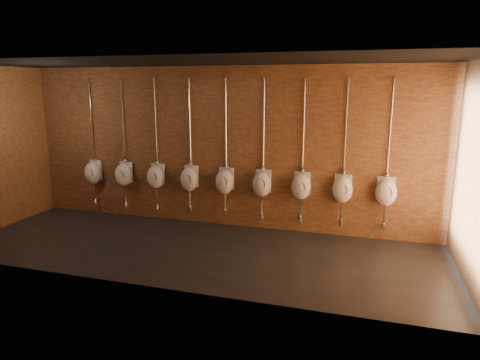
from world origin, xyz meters
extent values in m
plane|color=black|center=(0.00, 0.00, 0.00)|extent=(8.50, 8.50, 0.00)
cube|color=black|center=(0.00, 0.00, 3.20)|extent=(8.50, 3.00, 0.04)
cube|color=#996237|center=(0.00, 1.50, 1.60)|extent=(8.50, 0.04, 3.20)
cube|color=#996237|center=(0.00, -1.50, 1.60)|extent=(8.50, 0.04, 3.20)
cube|color=#996237|center=(4.25, 0.00, 1.60)|extent=(0.04, 3.00, 3.20)
ellipsoid|color=white|center=(-2.99, 1.36, 0.94)|extent=(0.43, 0.39, 0.50)
cube|color=white|center=(-2.99, 1.48, 0.99)|extent=(0.32, 0.10, 0.45)
cylinder|color=#A2A2A2|center=(-2.99, 1.23, 0.97)|extent=(0.22, 0.06, 0.22)
cylinder|color=silver|center=(-2.99, 1.46, 2.07)|extent=(0.03, 0.03, 1.77)
sphere|color=silver|center=(-2.99, 1.45, 1.24)|extent=(0.09, 0.09, 0.09)
cylinder|color=silver|center=(-2.99, 1.46, 2.95)|extent=(0.06, 0.06, 0.01)
cylinder|color=silver|center=(-2.99, 1.36, 0.55)|extent=(0.04, 0.04, 0.39)
cylinder|color=silver|center=(-2.99, 1.36, 0.30)|extent=(0.09, 0.09, 0.12)
cylinder|color=silver|center=(-2.99, 1.44, 0.30)|extent=(0.04, 0.16, 0.04)
ellipsoid|color=white|center=(-2.23, 1.36, 0.94)|extent=(0.43, 0.39, 0.50)
cube|color=white|center=(-2.23, 1.48, 0.99)|extent=(0.32, 0.10, 0.45)
cylinder|color=#A2A2A2|center=(-2.23, 1.23, 0.97)|extent=(0.22, 0.06, 0.22)
cylinder|color=silver|center=(-2.23, 1.46, 2.07)|extent=(0.03, 0.03, 1.77)
sphere|color=silver|center=(-2.23, 1.45, 1.24)|extent=(0.09, 0.09, 0.09)
cylinder|color=silver|center=(-2.23, 1.46, 2.95)|extent=(0.06, 0.06, 0.01)
cylinder|color=silver|center=(-2.23, 1.36, 0.55)|extent=(0.04, 0.04, 0.39)
cylinder|color=silver|center=(-2.23, 1.36, 0.30)|extent=(0.09, 0.09, 0.12)
cylinder|color=silver|center=(-2.23, 1.44, 0.30)|extent=(0.04, 0.16, 0.04)
ellipsoid|color=white|center=(-1.46, 1.36, 0.94)|extent=(0.43, 0.39, 0.50)
cube|color=white|center=(-1.46, 1.48, 0.99)|extent=(0.32, 0.10, 0.45)
cylinder|color=#A2A2A2|center=(-1.46, 1.23, 0.97)|extent=(0.22, 0.06, 0.22)
cylinder|color=silver|center=(-1.46, 1.46, 2.07)|extent=(0.03, 0.03, 1.77)
sphere|color=silver|center=(-1.46, 1.45, 1.24)|extent=(0.09, 0.09, 0.09)
cylinder|color=silver|center=(-1.46, 1.46, 2.95)|extent=(0.06, 0.06, 0.01)
cylinder|color=silver|center=(-1.46, 1.36, 0.55)|extent=(0.04, 0.04, 0.39)
cylinder|color=silver|center=(-1.46, 1.36, 0.30)|extent=(0.09, 0.09, 0.12)
cylinder|color=silver|center=(-1.46, 1.44, 0.30)|extent=(0.04, 0.16, 0.04)
ellipsoid|color=white|center=(-0.69, 1.36, 0.94)|extent=(0.43, 0.39, 0.50)
cube|color=white|center=(-0.69, 1.48, 0.99)|extent=(0.32, 0.10, 0.45)
cylinder|color=#A2A2A2|center=(-0.69, 1.23, 0.97)|extent=(0.22, 0.06, 0.22)
cylinder|color=silver|center=(-0.69, 1.46, 2.07)|extent=(0.03, 0.03, 1.77)
sphere|color=silver|center=(-0.69, 1.45, 1.24)|extent=(0.09, 0.09, 0.09)
cylinder|color=silver|center=(-0.69, 1.46, 2.95)|extent=(0.06, 0.06, 0.01)
cylinder|color=silver|center=(-0.69, 1.36, 0.55)|extent=(0.04, 0.04, 0.39)
cylinder|color=silver|center=(-0.69, 1.36, 0.30)|extent=(0.09, 0.09, 0.12)
cylinder|color=silver|center=(-0.69, 1.44, 0.30)|extent=(0.04, 0.16, 0.04)
ellipsoid|color=white|center=(0.08, 1.36, 0.94)|extent=(0.43, 0.39, 0.50)
cube|color=white|center=(0.08, 1.48, 0.99)|extent=(0.32, 0.10, 0.45)
cylinder|color=#A2A2A2|center=(0.08, 1.23, 0.97)|extent=(0.22, 0.06, 0.22)
cylinder|color=silver|center=(0.08, 1.46, 2.07)|extent=(0.03, 0.03, 1.77)
sphere|color=silver|center=(0.08, 1.45, 1.24)|extent=(0.09, 0.09, 0.09)
cylinder|color=silver|center=(0.08, 1.46, 2.95)|extent=(0.06, 0.06, 0.01)
cylinder|color=silver|center=(0.08, 1.36, 0.55)|extent=(0.04, 0.04, 0.39)
cylinder|color=silver|center=(0.08, 1.36, 0.30)|extent=(0.09, 0.09, 0.12)
cylinder|color=silver|center=(0.08, 1.44, 0.30)|extent=(0.04, 0.16, 0.04)
ellipsoid|color=white|center=(0.84, 1.36, 0.94)|extent=(0.43, 0.39, 0.50)
cube|color=white|center=(0.84, 1.48, 0.99)|extent=(0.32, 0.10, 0.45)
cylinder|color=#A2A2A2|center=(0.84, 1.23, 0.97)|extent=(0.22, 0.06, 0.22)
cylinder|color=silver|center=(0.84, 1.46, 2.07)|extent=(0.03, 0.03, 1.77)
sphere|color=silver|center=(0.84, 1.45, 1.24)|extent=(0.09, 0.09, 0.09)
cylinder|color=silver|center=(0.84, 1.46, 2.95)|extent=(0.06, 0.06, 0.01)
cylinder|color=silver|center=(0.84, 1.36, 0.55)|extent=(0.04, 0.04, 0.39)
cylinder|color=silver|center=(0.84, 1.36, 0.30)|extent=(0.09, 0.09, 0.12)
cylinder|color=silver|center=(0.84, 1.44, 0.30)|extent=(0.04, 0.16, 0.04)
ellipsoid|color=white|center=(1.61, 1.36, 0.94)|extent=(0.43, 0.39, 0.50)
cube|color=white|center=(1.61, 1.48, 0.99)|extent=(0.32, 0.10, 0.45)
cylinder|color=#A2A2A2|center=(1.61, 1.23, 0.97)|extent=(0.22, 0.06, 0.22)
cylinder|color=silver|center=(1.61, 1.46, 2.07)|extent=(0.03, 0.03, 1.77)
sphere|color=silver|center=(1.61, 1.45, 1.24)|extent=(0.09, 0.09, 0.09)
cylinder|color=silver|center=(1.61, 1.46, 2.95)|extent=(0.06, 0.06, 0.01)
cylinder|color=silver|center=(1.61, 1.36, 0.55)|extent=(0.04, 0.04, 0.39)
cylinder|color=silver|center=(1.61, 1.36, 0.30)|extent=(0.09, 0.09, 0.12)
cylinder|color=silver|center=(1.61, 1.44, 0.30)|extent=(0.04, 0.16, 0.04)
ellipsoid|color=white|center=(2.38, 1.36, 0.94)|extent=(0.43, 0.39, 0.50)
cube|color=white|center=(2.38, 1.48, 0.99)|extent=(0.32, 0.10, 0.45)
cylinder|color=#A2A2A2|center=(2.38, 1.23, 0.97)|extent=(0.22, 0.06, 0.22)
cylinder|color=silver|center=(2.38, 1.46, 2.07)|extent=(0.03, 0.03, 1.77)
sphere|color=silver|center=(2.38, 1.45, 1.24)|extent=(0.09, 0.09, 0.09)
cylinder|color=silver|center=(2.38, 1.46, 2.95)|extent=(0.06, 0.06, 0.01)
cylinder|color=silver|center=(2.38, 1.36, 0.55)|extent=(0.04, 0.04, 0.39)
cylinder|color=silver|center=(2.38, 1.36, 0.30)|extent=(0.09, 0.09, 0.12)
cylinder|color=silver|center=(2.38, 1.44, 0.30)|extent=(0.04, 0.16, 0.04)
ellipsoid|color=white|center=(3.15, 1.36, 0.94)|extent=(0.43, 0.39, 0.50)
cube|color=white|center=(3.15, 1.48, 0.99)|extent=(0.32, 0.10, 0.45)
cylinder|color=#A2A2A2|center=(3.15, 1.23, 0.97)|extent=(0.22, 0.06, 0.22)
cylinder|color=silver|center=(3.15, 1.46, 2.07)|extent=(0.03, 0.03, 1.77)
sphere|color=silver|center=(3.15, 1.45, 1.24)|extent=(0.09, 0.09, 0.09)
cylinder|color=silver|center=(3.15, 1.46, 2.95)|extent=(0.06, 0.06, 0.01)
cylinder|color=silver|center=(3.15, 1.36, 0.55)|extent=(0.04, 0.04, 0.39)
cylinder|color=silver|center=(3.15, 1.36, 0.30)|extent=(0.09, 0.09, 0.12)
cylinder|color=silver|center=(3.15, 1.44, 0.30)|extent=(0.04, 0.16, 0.04)
camera|label=1|loc=(2.77, -6.55, 2.82)|focal=32.00mm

